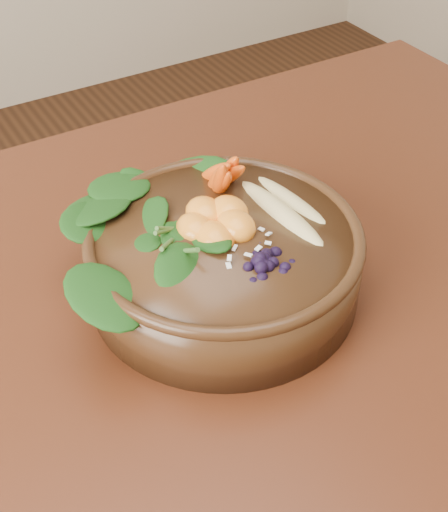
# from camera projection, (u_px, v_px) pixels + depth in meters

# --- Properties ---
(dining_table) EXTENTS (1.60, 0.90, 0.75)m
(dining_table) POSITION_uv_depth(u_px,v_px,m) (104.00, 424.00, 0.77)
(dining_table) COLOR #331C0C
(dining_table) RESTS_ON ground
(stoneware_bowl) EXTENTS (0.31, 0.31, 0.08)m
(stoneware_bowl) POSITION_uv_depth(u_px,v_px,m) (224.00, 263.00, 0.78)
(stoneware_bowl) COLOR #3F2512
(stoneware_bowl) RESTS_ON dining_table
(kale_heap) EXTENTS (0.20, 0.18, 0.05)m
(kale_heap) POSITION_uv_depth(u_px,v_px,m) (156.00, 203.00, 0.75)
(kale_heap) COLOR #194C12
(kale_heap) RESTS_ON stoneware_bowl
(carrot_cluster) EXTENTS (0.06, 0.06, 0.08)m
(carrot_cluster) POSITION_uv_depth(u_px,v_px,m) (223.00, 152.00, 0.80)
(carrot_cluster) COLOR #E64E13
(carrot_cluster) RESTS_ON stoneware_bowl
(banana_halves) EXTENTS (0.06, 0.17, 0.03)m
(banana_halves) POSITION_uv_depth(u_px,v_px,m) (286.00, 195.00, 0.78)
(banana_halves) COLOR #E0CC84
(banana_halves) RESTS_ON stoneware_bowl
(mandarin_cluster) EXTENTS (0.09, 0.10, 0.03)m
(mandarin_cluster) POSITION_uv_depth(u_px,v_px,m) (216.00, 213.00, 0.75)
(mandarin_cluster) COLOR orange
(mandarin_cluster) RESTS_ON stoneware_bowl
(blueberry_pile) EXTENTS (0.14, 0.11, 0.04)m
(blueberry_pile) POSITION_uv_depth(u_px,v_px,m) (262.00, 249.00, 0.70)
(blueberry_pile) COLOR black
(blueberry_pile) RESTS_ON stoneware_bowl
(coconut_flakes) EXTENTS (0.10, 0.08, 0.01)m
(coconut_flakes) POSITION_uv_depth(u_px,v_px,m) (237.00, 241.00, 0.74)
(coconut_flakes) COLOR white
(coconut_flakes) RESTS_ON stoneware_bowl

